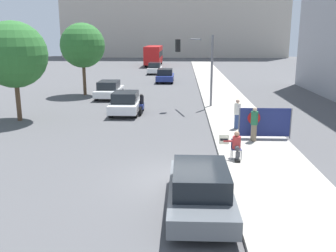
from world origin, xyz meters
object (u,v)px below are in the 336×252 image
object	(u,v)px
pedestrian_behind	(237,114)
parked_car_curbside	(200,188)
motorcycle_on_road	(142,105)
car_on_road_distant	(165,76)
car_on_road_midblock	(109,89)
street_tree_near_curb	(14,55)
car_on_road_nearest	(126,103)
city_bus_on_road	(154,55)
car_on_road_far_lane	(155,68)
protest_banner	(265,122)
street_tree_midblock	(83,46)
seated_protester	(236,145)
jogger_on_sidewalk	(254,124)
traffic_light_pole	(198,59)

from	to	relation	value
pedestrian_behind	parked_car_curbside	distance (m)	10.00
motorcycle_on_road	car_on_road_distant	bearing A→B (deg)	87.40
car_on_road_midblock	street_tree_near_curb	distance (m)	9.98
car_on_road_nearest	city_bus_on_road	size ratio (longest dim) A/B	0.41
car_on_road_far_lane	motorcycle_on_road	distance (m)	26.13
protest_banner	parked_car_curbside	world-z (taller)	protest_banner
pedestrian_behind	car_on_road_distant	world-z (taller)	pedestrian_behind
motorcycle_on_road	street_tree_near_curb	xyz separation A→B (m)	(-7.30, -2.49, 3.44)
pedestrian_behind	city_bus_on_road	world-z (taller)	city_bus_on_road
car_on_road_far_lane	city_bus_on_road	size ratio (longest dim) A/B	0.44
parked_car_curbside	car_on_road_far_lane	bearing A→B (deg)	96.16
street_tree_near_curb	street_tree_midblock	xyz separation A→B (m)	(1.46, 10.15, 0.26)
parked_car_curbside	car_on_road_far_lane	xyz separation A→B (m)	(-4.36, 40.38, 0.05)
seated_protester	car_on_road_far_lane	size ratio (longest dim) A/B	0.26
protest_banner	car_on_road_distant	distance (m)	24.27
seated_protester	protest_banner	xyz separation A→B (m)	(1.83, 3.26, 0.20)
jogger_on_sidewalk	car_on_road_nearest	xyz separation A→B (m)	(-7.23, 6.85, -0.26)
street_tree_near_curb	car_on_road_distant	bearing A→B (deg)	67.46
parked_car_curbside	street_tree_near_curb	size ratio (longest dim) A/B	0.76
pedestrian_behind	motorcycle_on_road	world-z (taller)	pedestrian_behind
car_on_road_distant	motorcycle_on_road	bearing A→B (deg)	-92.60
traffic_light_pole	motorcycle_on_road	xyz separation A→B (m)	(-3.81, -1.88, -2.97)
street_tree_midblock	motorcycle_on_road	bearing A→B (deg)	-52.67
traffic_light_pole	street_tree_midblock	world-z (taller)	street_tree_midblock
traffic_light_pole	motorcycle_on_road	world-z (taller)	traffic_light_pole
jogger_on_sidewalk	pedestrian_behind	world-z (taller)	jogger_on_sidewalk
car_on_road_nearest	street_tree_near_curb	world-z (taller)	street_tree_near_curb
protest_banner	car_on_road_distant	bearing A→B (deg)	104.36
street_tree_near_curb	seated_protester	bearing A→B (deg)	-30.81
pedestrian_behind	car_on_road_nearest	size ratio (longest dim) A/B	0.39
traffic_light_pole	car_on_road_nearest	size ratio (longest dim) A/B	1.22
car_on_road_far_lane	protest_banner	bearing A→B (deg)	-76.47
street_tree_midblock	protest_banner	bearing A→B (deg)	-48.35
jogger_on_sidewalk	car_on_road_far_lane	bearing A→B (deg)	-46.77
pedestrian_behind	car_on_road_distant	distance (m)	22.10
car_on_road_far_lane	street_tree_midblock	bearing A→B (deg)	-104.51
pedestrian_behind	parked_car_curbside	size ratio (longest dim) A/B	0.36
parked_car_curbside	car_on_road_nearest	xyz separation A→B (m)	(-4.34, 14.07, 0.03)
protest_banner	traffic_light_pole	distance (m)	9.30
protest_banner	street_tree_near_curb	world-z (taller)	street_tree_near_curb
protest_banner	car_on_road_nearest	size ratio (longest dim) A/B	0.63
city_bus_on_road	street_tree_midblock	bearing A→B (deg)	-96.37
street_tree_midblock	traffic_light_pole	bearing A→B (deg)	-30.92
protest_banner	car_on_road_far_lane	bearing A→B (deg)	103.53
pedestrian_behind	street_tree_midblock	world-z (taller)	street_tree_midblock
car_on_road_far_lane	motorcycle_on_road	world-z (taller)	car_on_road_far_lane
car_on_road_midblock	car_on_road_far_lane	distance (m)	20.16
jogger_on_sidewalk	pedestrian_behind	size ratio (longest dim) A/B	1.03
city_bus_on_road	motorcycle_on_road	bearing A→B (deg)	-86.75
seated_protester	car_on_road_far_lane	distance (m)	36.41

